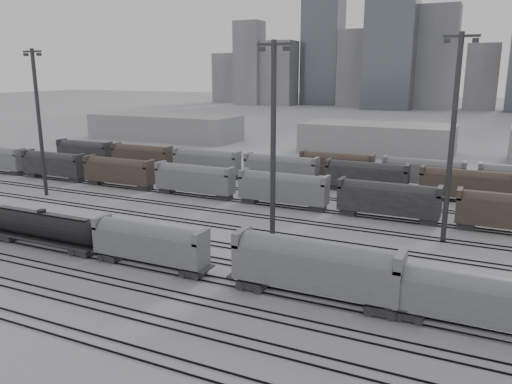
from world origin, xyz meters
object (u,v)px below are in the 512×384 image
at_px(hopper_car_b, 315,265).
at_px(light_mast_c, 273,145).
at_px(tank_car_b, 43,226).
at_px(hopper_car_a, 150,241).
at_px(hopper_car_c, 481,299).

height_order(hopper_car_b, light_mast_c, light_mast_c).
relative_size(tank_car_b, hopper_car_a, 1.33).
bearing_deg(light_mast_c, hopper_car_b, -49.26).
bearing_deg(light_mast_c, hopper_car_c, -23.72).
bearing_deg(light_mast_c, tank_car_b, -159.04).
height_order(hopper_car_a, hopper_car_c, hopper_car_a).
xyz_separation_m(hopper_car_a, hopper_car_c, (34.06, -0.00, -0.02)).
distance_m(hopper_car_a, hopper_car_c, 34.06).
xyz_separation_m(hopper_car_a, hopper_car_b, (19.44, 0.00, 0.50)).
bearing_deg(hopper_car_c, tank_car_b, 180.00).
bearing_deg(hopper_car_c, hopper_car_a, 180.00).
height_order(hopper_car_a, hopper_car_b, hopper_car_b).
relative_size(tank_car_b, hopper_car_b, 1.14).
xyz_separation_m(hopper_car_c, light_mast_c, (-23.53, 10.34, 10.21)).
bearing_deg(hopper_car_a, tank_car_b, 180.00).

